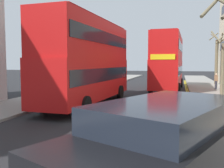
{
  "coord_description": "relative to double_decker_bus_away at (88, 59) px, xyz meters",
  "views": [
    {
      "loc": [
        3.58,
        -0.43,
        2.78
      ],
      "look_at": [
        0.5,
        11.0,
        1.8
      ],
      "focal_mm": 40.52,
      "sensor_mm": 36.0,
      "label": 1
    }
  ],
  "objects": [
    {
      "name": "double_decker_bus_away",
      "position": [
        0.0,
        0.0,
        0.0
      ],
      "size": [
        3.16,
        10.91,
        5.64
      ],
      "color": "red",
      "rests_on": "ground"
    },
    {
      "name": "street_tree_near",
      "position": [
        9.15,
        5.25,
        -0.46
      ],
      "size": [
        1.66,
        1.62,
        5.17
      ],
      "color": "#6B6047",
      "rests_on": "sidewalk_right"
    },
    {
      "name": "pedestrian_far",
      "position": [
        9.44,
        11.24,
        -2.04
      ],
      "size": [
        0.34,
        0.22,
        1.62
      ],
      "color": "#2D2D38",
      "rests_on": "sidewalk_right"
    },
    {
      "name": "kerb_line_outer",
      "position": [
        6.74,
        -1.48,
        -3.03
      ],
      "size": [
        0.1,
        56.0,
        0.01
      ],
      "primitive_type": "cube",
      "color": "yellow",
      "rests_on": "ground"
    },
    {
      "name": "street_tree_far",
      "position": [
        10.25,
        17.82,
        0.1
      ],
      "size": [
        1.6,
        1.76,
        6.46
      ],
      "color": "#6B6047",
      "rests_on": "sidewalk_right"
    },
    {
      "name": "kerb_line_inner",
      "position": [
        6.58,
        -1.48,
        -3.03
      ],
      "size": [
        0.1,
        56.0,
        0.01
      ],
      "primitive_type": "cube",
      "color": "yellow",
      "rests_on": "ground"
    },
    {
      "name": "sidewalk_left",
      "position": [
        -4.16,
        0.52,
        -2.96
      ],
      "size": [
        4.0,
        80.0,
        0.14
      ],
      "primitive_type": "cube",
      "color": "gray",
      "rests_on": "ground"
    },
    {
      "name": "taxi_minivan",
      "position": [
        5.65,
        -11.64,
        -1.96
      ],
      "size": [
        3.62,
        5.16,
        2.12
      ],
      "color": "black",
      "rests_on": "ground"
    },
    {
      "name": "double_decker_bus_oncoming",
      "position": [
        4.71,
        10.62,
        0.0
      ],
      "size": [
        3.08,
        10.89,
        5.64
      ],
      "color": "red",
      "rests_on": "ground"
    }
  ]
}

